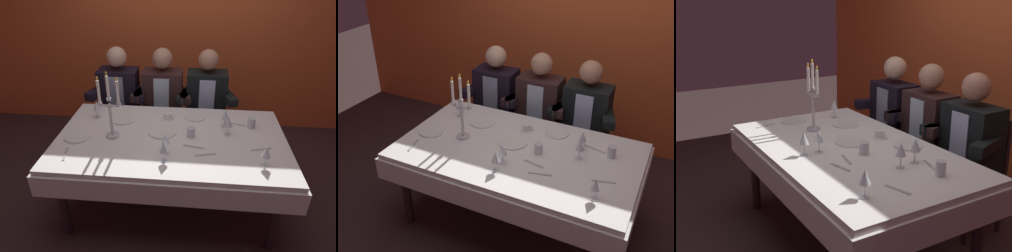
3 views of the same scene
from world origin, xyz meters
TOP-DOWN VIEW (x-y plane):
  - ground_plane at (0.00, 0.00)m, footprint 12.00×12.00m
  - back_wall at (0.00, 1.66)m, footprint 6.00×0.12m
  - dining_table at (0.00, 0.00)m, footprint 1.94×1.14m
  - candelabra at (-0.49, -0.04)m, footprint 0.19×0.11m
  - dinner_plate_0 at (-0.46, 0.25)m, footprint 0.22×0.22m
  - dinner_plate_1 at (-0.77, -0.08)m, footprint 0.21×0.21m
  - dinner_plate_2 at (0.20, 0.37)m, footprint 0.20×0.20m
  - dinner_plate_3 at (-0.08, 0.07)m, footprint 0.25×0.25m
  - wine_glass_0 at (-0.02, -0.23)m, footprint 0.07×0.07m
  - wine_glass_1 at (0.70, -0.33)m, footprint 0.07×0.07m
  - wine_glass_2 at (-0.02, -0.34)m, footprint 0.07×0.07m
  - wine_glass_3 at (0.45, 0.21)m, footprint 0.07×0.07m
  - wine_glass_4 at (-0.71, 0.28)m, footprint 0.07×0.07m
  - wine_glass_5 at (0.47, 0.09)m, footprint 0.07×0.07m
  - water_tumbler_0 at (0.69, 0.22)m, footprint 0.06×0.06m
  - water_tumbler_1 at (0.17, 0.02)m, footprint 0.07×0.07m
  - coffee_cup_0 at (-0.06, 0.31)m, footprint 0.13×0.12m
  - knife_0 at (0.55, 0.26)m, footprint 0.19×0.07m
  - fork_1 at (-0.78, -0.33)m, footprint 0.05×0.17m
  - spoon_2 at (0.19, -0.14)m, footprint 0.17×0.05m
  - fork_3 at (0.28, -0.24)m, footprint 0.17×0.06m
  - fork_4 at (0.72, -0.12)m, footprint 0.17×0.07m
  - seated_diner_0 at (-0.65, 0.89)m, footprint 0.63×0.48m
  - seated_diner_1 at (-0.17, 0.89)m, footprint 0.63×0.48m
  - seated_diner_2 at (0.31, 0.89)m, footprint 0.63×0.48m

SIDE VIEW (x-z plane):
  - ground_plane at x=0.00m, z-range 0.00..0.00m
  - dining_table at x=0.00m, z-range 0.25..0.99m
  - seated_diner_0 at x=-0.65m, z-range 0.12..1.36m
  - seated_diner_1 at x=-0.17m, z-range 0.12..1.36m
  - seated_diner_2 at x=0.31m, z-range 0.12..1.36m
  - knife_0 at x=0.55m, z-range 0.74..0.75m
  - fork_1 at x=-0.78m, z-range 0.74..0.75m
  - spoon_2 at x=0.19m, z-range 0.74..0.75m
  - fork_3 at x=0.28m, z-range 0.74..0.75m
  - fork_4 at x=0.72m, z-range 0.74..0.75m
  - dinner_plate_0 at x=-0.46m, z-range 0.74..0.75m
  - dinner_plate_1 at x=-0.77m, z-range 0.74..0.75m
  - dinner_plate_2 at x=0.20m, z-range 0.74..0.75m
  - dinner_plate_3 at x=-0.08m, z-range 0.74..0.75m
  - coffee_cup_0 at x=-0.06m, z-range 0.74..0.80m
  - water_tumbler_1 at x=0.17m, z-range 0.74..0.83m
  - water_tumbler_0 at x=0.69m, z-range 0.74..0.83m
  - wine_glass_3 at x=0.45m, z-range 0.77..0.94m
  - wine_glass_4 at x=-0.71m, z-range 0.77..0.94m
  - wine_glass_0 at x=-0.02m, z-range 0.77..0.94m
  - wine_glass_1 at x=0.70m, z-range 0.77..0.94m
  - wine_glass_2 at x=-0.02m, z-range 0.77..0.94m
  - wine_glass_5 at x=0.47m, z-range 0.77..0.94m
  - candelabra at x=-0.49m, z-range 0.69..1.25m
  - back_wall at x=0.00m, z-range 0.00..2.70m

